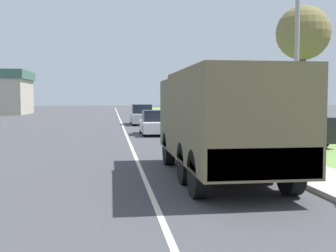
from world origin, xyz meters
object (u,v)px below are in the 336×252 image
Objects in this scene: car_nearest_ahead at (157,124)px; military_truck at (220,118)px; lamp_post at (290,30)px; car_second_ahead at (142,115)px; pickup_truck at (285,124)px.

military_truck is at bearing -89.21° from car_nearest_ahead.
car_nearest_ahead is (-0.19, 13.66, -0.95)m from military_truck.
lamp_post reaches higher than car_nearest_ahead.
military_truck reaches higher than car_second_ahead.
lamp_post is at bearing 30.24° from military_truck.
military_truck is 1.23× the size of pickup_truck.
military_truck is 23.41m from car_second_ahead.
car_nearest_ahead is 9.74m from car_second_ahead.
car_nearest_ahead is at bearing 102.72° from lamp_post.
lamp_post reaches higher than car_second_ahead.
car_second_ahead is at bearing 110.72° from pickup_truck.
car_nearest_ahead is 0.58× the size of lamp_post.
car_nearest_ahead is 0.84× the size of car_second_ahead.
military_truck is 13.70m from car_nearest_ahead.
car_second_ahead is at bearing 97.65° from lamp_post.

